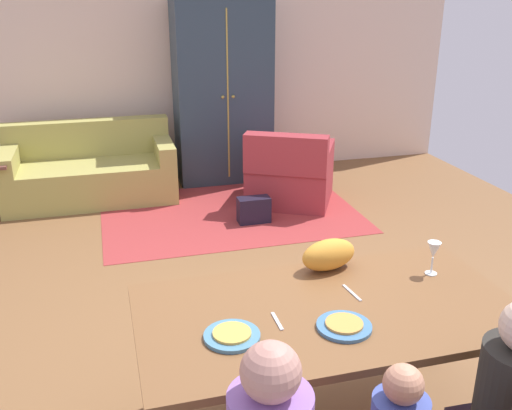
{
  "coord_description": "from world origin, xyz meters",
  "views": [
    {
      "loc": [
        -0.91,
        -3.39,
        2.19
      ],
      "look_at": [
        0.02,
        0.01,
        0.85
      ],
      "focal_mm": 40.09,
      "sensor_mm": 36.0,
      "label": 1
    }
  ],
  "objects_px": {
    "armoire": "(223,93)",
    "handbag": "(254,210)",
    "armchair": "(290,174)",
    "couch": "(90,172)",
    "plate_near_man": "(232,336)",
    "wine_glass": "(433,251)",
    "plate_near_child": "(344,326)",
    "dining_table": "(328,320)",
    "cat": "(329,255)"
  },
  "relations": [
    {
      "from": "couch",
      "to": "handbag",
      "type": "bearing_deg",
      "value": -36.83
    },
    {
      "from": "plate_near_child",
      "to": "armoire",
      "type": "height_order",
      "value": "armoire"
    },
    {
      "from": "dining_table",
      "to": "armoire",
      "type": "xyz_separation_m",
      "value": [
        0.43,
        4.36,
        0.36
      ]
    },
    {
      "from": "couch",
      "to": "armchair",
      "type": "relative_size",
      "value": 1.55
    },
    {
      "from": "couch",
      "to": "handbag",
      "type": "height_order",
      "value": "couch"
    },
    {
      "from": "dining_table",
      "to": "plate_near_child",
      "type": "xyz_separation_m",
      "value": [
        -0.0,
        -0.18,
        0.08
      ]
    },
    {
      "from": "plate_near_man",
      "to": "wine_glass",
      "type": "bearing_deg",
      "value": 14.47
    },
    {
      "from": "wine_glass",
      "to": "couch",
      "type": "height_order",
      "value": "wine_glass"
    },
    {
      "from": "cat",
      "to": "armoire",
      "type": "relative_size",
      "value": 0.15
    },
    {
      "from": "wine_glass",
      "to": "plate_near_child",
      "type": "bearing_deg",
      "value": -151.36
    },
    {
      "from": "plate_near_child",
      "to": "armchair",
      "type": "xyz_separation_m",
      "value": [
        0.94,
        3.53,
        -0.45
      ]
    },
    {
      "from": "cat",
      "to": "handbag",
      "type": "xyz_separation_m",
      "value": [
        0.26,
        2.51,
        -0.71
      ]
    },
    {
      "from": "armoire",
      "to": "plate_near_child",
      "type": "bearing_deg",
      "value": -95.41
    },
    {
      "from": "armchair",
      "to": "handbag",
      "type": "distance_m",
      "value": 0.72
    },
    {
      "from": "wine_glass",
      "to": "armoire",
      "type": "bearing_deg",
      "value": 93.14
    },
    {
      "from": "dining_table",
      "to": "armoire",
      "type": "bearing_deg",
      "value": 84.37
    },
    {
      "from": "couch",
      "to": "armoire",
      "type": "relative_size",
      "value": 0.85
    },
    {
      "from": "cat",
      "to": "couch",
      "type": "distance_m",
      "value": 3.93
    },
    {
      "from": "dining_table",
      "to": "armchair",
      "type": "height_order",
      "value": "armchair"
    },
    {
      "from": "wine_glass",
      "to": "armoire",
      "type": "xyz_separation_m",
      "value": [
        -0.23,
        4.18,
        0.16
      ]
    },
    {
      "from": "plate_near_child",
      "to": "armchair",
      "type": "relative_size",
      "value": 0.22
    },
    {
      "from": "couch",
      "to": "armchair",
      "type": "xyz_separation_m",
      "value": [
        2.07,
        -0.71,
        0.02
      ]
    },
    {
      "from": "couch",
      "to": "armoire",
      "type": "height_order",
      "value": "armoire"
    },
    {
      "from": "armoire",
      "to": "cat",
      "type": "bearing_deg",
      "value": -94.02
    },
    {
      "from": "cat",
      "to": "couch",
      "type": "height_order",
      "value": "cat"
    },
    {
      "from": "plate_near_child",
      "to": "handbag",
      "type": "distance_m",
      "value": 3.17
    },
    {
      "from": "cat",
      "to": "couch",
      "type": "xyz_separation_m",
      "value": [
        -1.29,
        3.67,
        -0.54
      ]
    },
    {
      "from": "plate_near_man",
      "to": "wine_glass",
      "type": "height_order",
      "value": "wine_glass"
    },
    {
      "from": "plate_near_man",
      "to": "armoire",
      "type": "bearing_deg",
      "value": 78.24
    },
    {
      "from": "couch",
      "to": "handbag",
      "type": "xyz_separation_m",
      "value": [
        1.55,
        -1.16,
        -0.17
      ]
    },
    {
      "from": "armoire",
      "to": "handbag",
      "type": "relative_size",
      "value": 6.56
    },
    {
      "from": "plate_near_man",
      "to": "plate_near_child",
      "type": "distance_m",
      "value": 0.51
    },
    {
      "from": "dining_table",
      "to": "cat",
      "type": "xyz_separation_m",
      "value": [
        0.15,
        0.38,
        0.15
      ]
    },
    {
      "from": "plate_near_man",
      "to": "couch",
      "type": "bearing_deg",
      "value": 98.61
    },
    {
      "from": "dining_table",
      "to": "plate_near_man",
      "type": "relative_size",
      "value": 7.32
    },
    {
      "from": "armchair",
      "to": "couch",
      "type": "bearing_deg",
      "value": 161.18
    },
    {
      "from": "dining_table",
      "to": "armoire",
      "type": "relative_size",
      "value": 0.87
    },
    {
      "from": "wine_glass",
      "to": "armchair",
      "type": "bearing_deg",
      "value": 85.01
    },
    {
      "from": "armoire",
      "to": "handbag",
      "type": "distance_m",
      "value": 1.73
    },
    {
      "from": "dining_table",
      "to": "armchair",
      "type": "xyz_separation_m",
      "value": [
        0.94,
        3.35,
        -0.37
      ]
    },
    {
      "from": "handbag",
      "to": "plate_near_child",
      "type": "bearing_deg",
      "value": -97.61
    },
    {
      "from": "armoire",
      "to": "handbag",
      "type": "bearing_deg",
      "value": -90.74
    },
    {
      "from": "armoire",
      "to": "handbag",
      "type": "xyz_separation_m",
      "value": [
        -0.02,
        -1.46,
        -0.92
      ]
    },
    {
      "from": "dining_table",
      "to": "cat",
      "type": "bearing_deg",
      "value": 68.53
    },
    {
      "from": "handbag",
      "to": "dining_table",
      "type": "bearing_deg",
      "value": -98.07
    },
    {
      "from": "cat",
      "to": "armchair",
      "type": "bearing_deg",
      "value": 63.31
    },
    {
      "from": "dining_table",
      "to": "wine_glass",
      "type": "bearing_deg",
      "value": 15.27
    },
    {
      "from": "wine_glass",
      "to": "couch",
      "type": "relative_size",
      "value": 0.1
    },
    {
      "from": "plate_near_man",
      "to": "plate_near_child",
      "type": "bearing_deg",
      "value": -6.8
    },
    {
      "from": "couch",
      "to": "armchair",
      "type": "distance_m",
      "value": 2.19
    }
  ]
}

